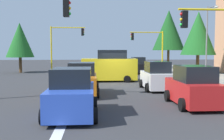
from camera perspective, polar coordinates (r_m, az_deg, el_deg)
The scene contains 17 objects.
ground_plane at distance 20.80m, azimuth 1.08°, elevation -3.17°, with size 120.00×120.00×0.00m, color #353538.
sidewalk_kerb at distance 28.48m, azimuth 21.69°, elevation -1.32°, with size 80.00×4.00×0.15m, color gray.
lane_arrow_near at distance 9.49m, azimuth -11.22°, elevation -12.17°, with size 2.40×1.10×1.10m.
traffic_signal_far_left at distance 35.36m, azimuth 8.27°, elevation 6.02°, with size 0.36×4.59×5.37m.
traffic_signal_near_left at distance 16.37m, azimuth 23.29°, elevation 7.53°, with size 0.36×4.59×5.22m.
traffic_signal_far_right at distance 34.80m, azimuth -10.50°, elevation 6.64°, with size 0.36×4.59×5.94m.
traffic_signal_near_right at distance 15.13m, azimuth -19.14°, elevation 9.35°, with size 0.36×4.59×5.78m.
street_lamp_curbside at distance 26.60m, azimuth 20.70°, elevation 7.55°, with size 2.15×0.28×7.00m.
tree_roadside_far at distance 40.30m, azimuth 12.50°, elevation 8.62°, with size 4.84×4.84×8.88m.
tree_roadside_mid at distance 30.96m, azimuth 18.66°, elevation 7.74°, with size 3.93×3.93×7.16m.
tree_opposite_side at distance 33.84m, azimuth -19.83°, elevation 6.28°, with size 3.40×3.40×6.18m.
delivery_van_yellow at distance 22.63m, azimuth -0.57°, elevation 0.69°, with size 2.22×4.80×2.77m.
car_blue at distance 10.68m, azimuth -8.95°, elevation -5.40°, with size 3.70×2.10×1.98m.
car_red at distance 13.11m, azimuth 17.59°, elevation -3.76°, with size 3.73×2.03×1.98m.
car_orange at distance 15.78m, azimuth -6.71°, elevation -2.27°, with size 3.95×2.08×1.98m.
car_black at distance 30.99m, azimuth 5.75°, elevation 0.91°, with size 4.00×1.93×1.98m.
car_white at distance 17.96m, azimuth 9.93°, elevation -1.53°, with size 3.61×1.96×1.98m.
Camera 1 is at (20.55, -1.82, 2.67)m, focal length 41.08 mm.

